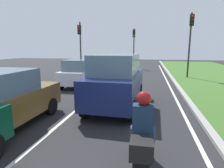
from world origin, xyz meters
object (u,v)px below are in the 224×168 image
at_px(rider_person, 143,119).
at_px(traffic_light_overhead_left, 80,39).
at_px(car_hatchback_far, 79,73).
at_px(traffic_light_far_median, 134,41).
at_px(traffic_light_near_right, 191,34).
at_px(car_suv_ahead, 116,81).
at_px(motorcycle, 142,149).
at_px(car_sedan_left_lane, 2,101).

relative_size(rider_person, traffic_light_overhead_left, 0.23).
xyz_separation_m(car_hatchback_far, traffic_light_far_median, (2.61, 12.03, 2.46)).
bearing_deg(traffic_light_near_right, car_suv_ahead, -116.98).
height_order(car_suv_ahead, rider_person, car_suv_ahead).
xyz_separation_m(car_suv_ahead, traffic_light_far_median, (-0.64, 16.07, 2.18)).
height_order(rider_person, traffic_light_far_median, traffic_light_far_median).
relative_size(car_hatchback_far, motorcycle, 1.95).
bearing_deg(traffic_light_far_median, car_suv_ahead, -87.71).
height_order(rider_person, traffic_light_overhead_left, traffic_light_overhead_left).
height_order(motorcycle, rider_person, rider_person).
xyz_separation_m(car_hatchback_far, motorcycle, (4.54, -8.36, -0.31)).
xyz_separation_m(car_hatchback_far, traffic_light_overhead_left, (-2.24, 6.25, 2.50)).
bearing_deg(motorcycle, car_sedan_left_lane, 161.75).
bearing_deg(traffic_light_overhead_left, car_sedan_left_lane, -79.87).
height_order(car_sedan_left_lane, traffic_light_far_median, traffic_light_far_median).
xyz_separation_m(rider_person, traffic_light_far_median, (-1.93, 20.34, 2.15)).
bearing_deg(car_suv_ahead, car_hatchback_far, 130.63).
xyz_separation_m(motorcycle, traffic_light_near_right, (3.28, 13.31, 3.07)).
distance_m(car_suv_ahead, rider_person, 4.46).
bearing_deg(traffic_light_far_median, rider_person, -84.57).
bearing_deg(traffic_light_overhead_left, car_hatchback_far, -70.26).
xyz_separation_m(car_suv_ahead, car_sedan_left_lane, (-3.14, -2.90, -0.25)).
bearing_deg(traffic_light_far_median, traffic_light_overhead_left, -130.03).
bearing_deg(car_hatchback_far, car_sedan_left_lane, -89.09).
xyz_separation_m(car_hatchback_far, traffic_light_near_right, (7.82, 4.95, 2.76)).
height_order(car_sedan_left_lane, traffic_light_near_right, traffic_light_near_right).
bearing_deg(traffic_light_near_right, car_hatchback_far, -147.69).
bearing_deg(motorcycle, car_hatchback_far, 118.11).
relative_size(motorcycle, traffic_light_near_right, 0.36).
relative_size(traffic_light_near_right, traffic_light_overhead_left, 1.06).
relative_size(car_sedan_left_lane, car_hatchback_far, 1.17).
xyz_separation_m(motorcycle, rider_person, (-0.00, 0.05, 0.62)).
distance_m(rider_person, traffic_light_overhead_left, 16.22).
xyz_separation_m(traffic_light_near_right, traffic_light_overhead_left, (-10.07, 1.31, -0.26)).
bearing_deg(car_suv_ahead, car_sedan_left_lane, -135.43).
bearing_deg(car_sedan_left_lane, motorcycle, -17.35).
distance_m(car_sedan_left_lane, rider_person, 4.64).
xyz_separation_m(car_sedan_left_lane, traffic_light_overhead_left, (-2.36, 13.19, 2.46)).
height_order(car_suv_ahead, motorcycle, car_suv_ahead).
relative_size(motorcycle, traffic_light_far_median, 0.39).
bearing_deg(traffic_light_far_median, traffic_light_near_right, -53.61).
xyz_separation_m(motorcycle, traffic_light_overhead_left, (-6.78, 14.62, 2.81)).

